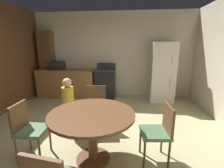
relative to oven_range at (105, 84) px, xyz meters
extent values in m
plane|color=tan|center=(0.20, -2.61, -0.47)|extent=(14.00, 14.00, 0.00)
cube|color=beige|center=(0.20, 0.40, 0.88)|extent=(5.40, 0.12, 2.70)
cube|color=olive|center=(-1.28, 0.00, -0.02)|extent=(1.85, 0.60, 0.90)
cube|color=brown|center=(-1.98, 0.18, 0.58)|extent=(0.44, 0.36, 2.10)
cube|color=black|center=(0.00, 0.00, -0.02)|extent=(0.60, 0.60, 0.90)
cube|color=#38383D|center=(0.00, 0.00, 0.44)|extent=(0.60, 0.60, 0.02)
cube|color=#38383D|center=(0.00, 0.28, 0.54)|extent=(0.60, 0.04, 0.18)
cube|color=silver|center=(1.73, -0.05, 0.41)|extent=(0.68, 0.66, 1.76)
cylinder|color=#B2B2B7|center=(1.91, -0.39, 0.81)|extent=(0.02, 0.02, 0.22)
cylinder|color=#B2B2B7|center=(1.91, -0.39, 0.16)|extent=(0.02, 0.02, 0.30)
cube|color=black|center=(-1.58, 0.00, 0.56)|extent=(0.44, 0.32, 0.26)
cylinder|color=brown|center=(0.25, -2.90, -0.45)|extent=(0.51, 0.51, 0.03)
cylinder|color=brown|center=(0.25, -2.90, -0.11)|extent=(0.14, 0.14, 0.72)
cylinder|color=brown|center=(0.25, -2.90, 0.27)|extent=(1.22, 1.22, 0.04)
cylinder|color=brown|center=(0.31, -2.15, -0.25)|extent=(0.03, 0.03, 0.43)
cylinder|color=brown|center=(-0.02, -2.20, -0.25)|extent=(0.03, 0.03, 0.43)
cylinder|color=brown|center=(0.26, -1.81, -0.25)|extent=(0.03, 0.03, 0.43)
cylinder|color=brown|center=(-0.07, -1.86, -0.25)|extent=(0.03, 0.03, 0.43)
cube|color=#4C704C|center=(0.12, -2.00, -0.02)|extent=(0.45, 0.45, 0.05)
cube|color=brown|center=(0.09, -1.83, 0.19)|extent=(0.38, 0.09, 0.42)
cylinder|color=brown|center=(1.00, -2.99, -0.25)|extent=(0.03, 0.03, 0.43)
cylinder|color=brown|center=(0.96, -2.65, -0.25)|extent=(0.03, 0.03, 0.43)
cylinder|color=brown|center=(1.34, -2.95, -0.25)|extent=(0.03, 0.03, 0.43)
cylinder|color=brown|center=(1.30, -2.61, -0.25)|extent=(0.03, 0.03, 0.43)
cube|color=#4C704C|center=(1.15, -2.80, -0.02)|extent=(0.44, 0.44, 0.05)
cube|color=brown|center=(1.33, -2.78, 0.19)|extent=(0.08, 0.38, 0.42)
cylinder|color=brown|center=(-0.49, -2.76, -0.25)|extent=(0.03, 0.03, 0.43)
cylinder|color=brown|center=(-0.47, -3.10, -0.25)|extent=(0.03, 0.03, 0.43)
cylinder|color=brown|center=(-0.82, -2.77, -0.25)|extent=(0.03, 0.03, 0.43)
cylinder|color=brown|center=(-0.81, -3.11, -0.25)|extent=(0.03, 0.03, 0.43)
cube|color=#4C704C|center=(-0.65, -2.94, -0.02)|extent=(0.42, 0.42, 0.05)
cube|color=brown|center=(-0.83, -2.94, 0.19)|extent=(0.05, 0.38, 0.42)
cylinder|color=#665B51|center=(-0.38, -2.18, -0.22)|extent=(0.17, 0.17, 0.50)
cylinder|color=gold|center=(-0.38, -2.18, 0.24)|extent=(0.31, 0.31, 0.42)
sphere|color=#D6A884|center=(-0.38, -2.18, 0.54)|extent=(0.17, 0.17, 0.17)
camera|label=1|loc=(0.77, -4.93, 1.23)|focal=25.70mm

